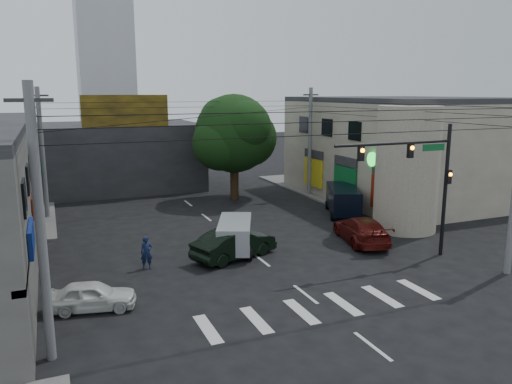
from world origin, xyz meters
TOP-DOWN VIEW (x-y plane):
  - ground at (0.00, 0.00)m, footprint 160.00×160.00m
  - sidewalk_far_right at (18.00, 18.00)m, footprint 16.00×16.00m
  - building_right at (18.00, 13.00)m, footprint 14.00×18.00m
  - corner_column at (11.00, 4.00)m, footprint 4.00×4.00m
  - building_far at (-4.00, 26.00)m, footprint 14.00×10.00m
  - billboard at (-4.00, 21.10)m, footprint 7.00×0.30m
  - tower_distant at (0.00, 70.00)m, footprint 9.00×9.00m
  - street_tree at (4.00, 17.00)m, footprint 6.40×6.40m
  - traffic_gantry at (7.82, -1.00)m, footprint 7.10×0.35m
  - utility_pole_near_left at (-10.50, -4.50)m, footprint 0.32×0.32m
  - utility_pole_far_left at (-10.50, 16.00)m, footprint 0.32×0.32m
  - utility_pole_far_right at (10.50, 16.00)m, footprint 0.32×0.32m
  - dark_sedan at (-1.21, 2.87)m, footprint 4.97×6.03m
  - white_compact at (-8.88, -1.00)m, footprint 2.95×4.17m
  - maroon_sedan at (6.80, 2.70)m, footprint 4.62×6.31m
  - silver_minivan at (-0.83, 3.83)m, footprint 5.46×4.78m
  - navy_van at (9.49, 8.97)m, footprint 6.56×5.79m
  - traffic_officer at (-5.89, 3.00)m, footprint 0.66×0.47m

SIDE VIEW (x-z plane):
  - ground at x=0.00m, z-range 0.00..0.00m
  - sidewalk_far_right at x=18.00m, z-range 0.00..0.15m
  - white_compact at x=-8.88m, z-range 0.00..1.21m
  - maroon_sedan at x=6.80m, z-range 0.00..1.54m
  - dark_sedan at x=-1.21m, z-range 0.00..1.61m
  - traffic_officer at x=-5.89m, z-range 0.00..1.69m
  - silver_minivan at x=-0.83m, z-range 0.00..1.80m
  - navy_van at x=9.49m, z-range 0.00..2.04m
  - building_far at x=-4.00m, z-range 0.00..6.00m
  - building_right at x=18.00m, z-range 0.00..8.00m
  - corner_column at x=11.00m, z-range 0.00..8.00m
  - utility_pole_near_left at x=-10.50m, z-range 0.00..9.20m
  - utility_pole_far_left at x=-10.50m, z-range 0.00..9.20m
  - utility_pole_far_right at x=10.50m, z-range 0.00..9.20m
  - traffic_gantry at x=7.82m, z-range 1.23..8.43m
  - street_tree at x=4.00m, z-range 1.12..9.82m
  - billboard at x=-4.00m, z-range 6.00..8.60m
  - tower_distant at x=0.00m, z-range 0.00..44.00m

